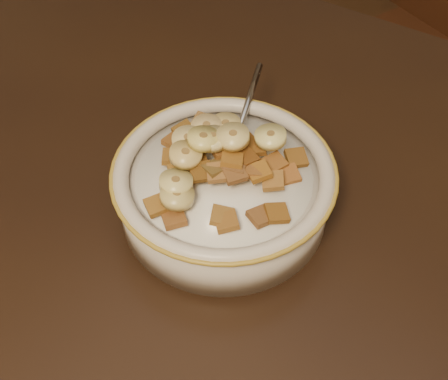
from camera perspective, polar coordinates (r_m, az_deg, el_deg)
The scene contains 47 objects.
table at distance 0.55m, azimuth 8.96°, elevation -10.05°, with size 1.40×0.90×0.04m, color black.
chair at distance 1.32m, azimuth 19.24°, elevation 12.40°, with size 0.41×0.41×0.94m, color #381C0F.
cereal_bowl at distance 0.56m, azimuth 0.00°, elevation -0.34°, with size 0.21×0.21×0.05m, color beige.
milk at distance 0.54m, azimuth 0.00°, elevation 1.39°, with size 0.17×0.17×0.00m, color white.
spoon at distance 0.56m, azimuth 0.90°, elevation 4.11°, with size 0.04×0.05×0.01m, color #9499A1.
cereal_square_0 at distance 0.52m, azimuth -0.61°, elevation 1.81°, with size 0.02×0.02×0.01m, color brown.
cereal_square_1 at distance 0.57m, azimuth -5.01°, elevation 4.96°, with size 0.02×0.02×0.01m, color brown.
cereal_square_2 at distance 0.55m, azimuth 3.27°, elevation 4.40°, with size 0.02×0.02×0.01m, color brown.
cereal_square_3 at distance 0.52m, azimuth 0.80°, elevation 3.07°, with size 0.02×0.02×0.01m, color brown.
cereal_square_4 at distance 0.50m, azimuth 5.39°, elevation -2.36°, with size 0.02×0.02×0.01m, color brown.
cereal_square_5 at distance 0.52m, azimuth 2.85°, elevation 2.06°, with size 0.02×0.02×0.01m, color #945122.
cereal_square_6 at distance 0.52m, azimuth 5.01°, elevation 0.94°, with size 0.02×0.02×0.01m, color olive.
cereal_square_7 at distance 0.52m, azimuth -0.91°, elevation 2.22°, with size 0.02×0.02×0.01m, color brown.
cereal_square_8 at distance 0.52m, azimuth -2.37°, elevation 1.86°, with size 0.02×0.02×0.01m, color brown.
cereal_square_9 at distance 0.53m, azimuth 2.20°, elevation 3.35°, with size 0.02×0.02×0.01m, color brown.
cereal_square_10 at distance 0.52m, azimuth 1.05°, elevation 1.73°, with size 0.02×0.02×0.01m, color brown.
cereal_square_11 at distance 0.56m, azimuth -1.24°, elevation 5.48°, with size 0.02×0.02×0.01m, color brown.
cereal_square_12 at distance 0.53m, azimuth -4.44°, elevation 1.86°, with size 0.02×0.02×0.01m, color brown.
cereal_square_13 at distance 0.50m, azimuth 3.76°, elevation -2.69°, with size 0.02×0.02×0.01m, color brown.
cereal_square_14 at distance 0.50m, azimuth -0.20°, elevation -2.71°, with size 0.02×0.02×0.01m, color olive.
cereal_square_15 at distance 0.55m, azimuth 7.35°, elevation 3.27°, with size 0.02×0.02×0.01m, color brown.
cereal_square_16 at distance 0.54m, azimuth -0.13°, elevation 4.00°, with size 0.02×0.02×0.01m, color brown.
cereal_square_17 at distance 0.52m, azimuth -4.53°, elevation 1.06°, with size 0.02×0.02×0.01m, color #945B2B.
cereal_square_18 at distance 0.51m, azimuth -6.83°, elevation -1.55°, with size 0.02×0.02×0.01m, color olive.
cereal_square_19 at distance 0.58m, azimuth -2.28°, elevation 5.82°, with size 0.02×0.02×0.01m, color brown.
cereal_square_20 at distance 0.50m, azimuth -5.09°, elevation -2.94°, with size 0.02×0.02×0.01m, color brown.
cereal_square_21 at distance 0.58m, azimuth -4.04°, elevation 6.02°, with size 0.02×0.02×0.01m, color brown.
cereal_square_22 at distance 0.54m, azimuth 5.16°, elevation 2.74°, with size 0.02×0.02×0.01m, color brown.
cereal_square_23 at distance 0.58m, azimuth -2.17°, elevation 6.92°, with size 0.02×0.02×0.01m, color #9C6935.
cereal_square_24 at distance 0.50m, azimuth 0.29°, elevation -3.24°, with size 0.02×0.02×0.01m, color brown.
cereal_square_25 at distance 0.54m, azimuth 6.56°, elevation 1.55°, with size 0.02×0.02×0.01m, color brown.
cereal_square_26 at distance 0.55m, azimuth -5.25°, elevation 3.37°, with size 0.02×0.02×0.01m, color brown.
cereal_square_27 at distance 0.52m, azimuth 1.08°, elevation 2.40°, with size 0.02×0.02×0.01m, color brown.
cereal_square_28 at distance 0.54m, azimuth -3.04°, elevation 3.49°, with size 0.02×0.02×0.01m, color brown.
cereal_square_29 at distance 0.52m, azimuth 3.56°, elevation 1.87°, with size 0.02×0.02×0.01m, color #8C5719.
cereal_square_30 at distance 0.54m, azimuth -3.28°, elevation 3.89°, with size 0.02×0.02×0.01m, color brown.
cereal_square_31 at distance 0.56m, azimuth 2.03°, elevation 5.07°, with size 0.02×0.02×0.01m, color brown.
banana_slice_0 at distance 0.50m, azimuth -4.80°, elevation -0.61°, with size 0.03×0.03×0.01m, color tan.
banana_slice_1 at distance 0.53m, azimuth -1.18°, elevation 5.23°, with size 0.03×0.03×0.01m, color #F6E89D.
banana_slice_2 at distance 0.53m, azimuth 0.92°, elevation 5.44°, with size 0.03×0.03×0.01m, color #F6E486.
banana_slice_3 at distance 0.56m, azimuth 0.15°, elevation 6.52°, with size 0.03×0.03×0.01m, color #E1CE6E.
banana_slice_4 at distance 0.54m, azimuth -3.68°, elevation 5.05°, with size 0.03×0.03×0.01m, color #D3BB7B.
banana_slice_5 at distance 0.55m, azimuth 4.74°, elevation 5.39°, with size 0.03×0.03×0.01m, color #F0E78D.
banana_slice_6 at distance 0.56m, azimuth -1.78°, elevation 6.33°, with size 0.03×0.03×0.01m, color beige.
banana_slice_7 at distance 0.52m, azimuth -3.91°, elevation 3.58°, with size 0.03×0.03×0.01m, color tan.
banana_slice_8 at distance 0.53m, azimuth -2.09°, elevation 5.22°, with size 0.03×0.03×0.01m, color #CEC26A.
banana_slice_9 at distance 0.51m, azimuth -4.90°, elevation 0.74°, with size 0.03×0.03×0.01m, color #DFCE86.
Camera 1 is at (0.08, -0.28, 1.20)m, focal length 45.00 mm.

